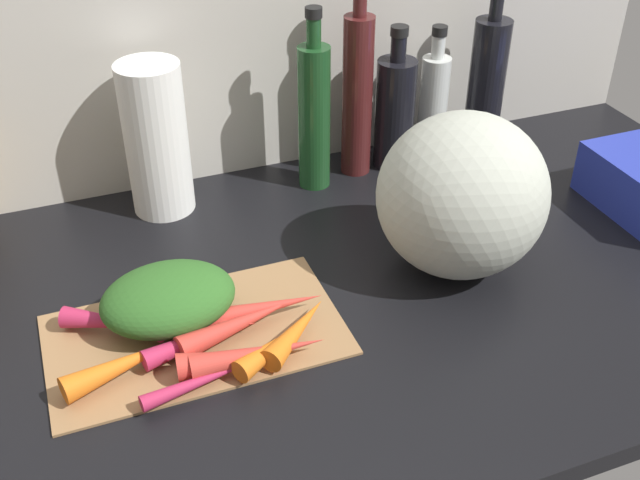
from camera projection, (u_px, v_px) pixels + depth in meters
ground_plane at (281, 304)px, 109.89cm from camera, size 170.00×80.00×3.00cm
wall_back at (197, 5)px, 121.54cm from camera, size 170.00×3.00×60.00cm
cutting_board at (195, 334)px, 101.86cm from camera, size 38.69×22.48×0.80cm
carrot_0 at (277, 345)px, 97.26cm from camera, size 13.23×8.95×3.08cm
carrot_1 at (209, 378)px, 93.17cm from camera, size 17.30×4.87×2.06cm
carrot_2 at (259, 354)px, 95.60cm from camera, size 17.41×4.47×3.48cm
carrot_3 at (125, 364)px, 94.19cm from camera, size 16.15×7.50×3.44cm
carrot_4 at (262, 308)px, 102.98cm from camera, size 17.25×3.88×3.29cm
carrot_5 at (230, 359)px, 94.81cm from camera, size 13.35×5.12×3.55cm
carrot_6 at (196, 321)px, 100.73cm from camera, size 16.09×9.86×3.38cm
carrot_7 at (297, 330)px, 99.39cm from camera, size 12.41×11.30×3.33cm
carrot_8 at (240, 323)px, 100.36cm from camera, size 17.86×7.61×3.44cm
carrot_9 at (114, 321)px, 101.05cm from camera, size 13.67×9.50×2.97cm
carrot_10 at (186, 310)px, 103.64cm from camera, size 10.71×10.20×2.17cm
carrot_11 at (207, 335)px, 98.97cm from camera, size 17.71×6.63×2.78cm
carrot_greens_pile at (168, 299)px, 101.31cm from camera, size 17.91×13.78×7.58cm
winter_squash at (462, 195)px, 108.61cm from camera, size 24.51×23.94×23.95cm
paper_towel_roll at (156, 140)px, 121.47cm from camera, size 10.05×10.05×25.10cm
bottle_0 at (314, 114)px, 127.57cm from camera, size 5.45×5.45×31.11cm
bottle_1 at (357, 93)px, 130.48cm from camera, size 5.23×5.23×35.66cm
bottle_2 at (395, 111)px, 134.94cm from camera, size 6.98×6.98×25.70cm
bottle_3 at (433, 103)px, 138.38cm from camera, size 5.15×5.15×24.36cm
bottle_4 at (486, 84)px, 138.93cm from camera, size 6.58×6.58×30.79cm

